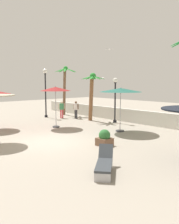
% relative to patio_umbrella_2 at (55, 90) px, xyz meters
% --- Properties ---
extents(ground_plane, '(56.00, 56.00, 0.00)m').
position_rel_patio_umbrella_2_xyz_m(ground_plane, '(3.31, -2.64, -2.74)').
color(ground_plane, '#9E9384').
extents(boundary_wall, '(25.20, 0.30, 1.07)m').
position_rel_patio_umbrella_2_xyz_m(boundary_wall, '(3.31, 5.79, -2.21)').
color(boundary_wall, silver).
rests_on(boundary_wall, ground_plane).
extents(patio_umbrella_2, '(2.21, 2.21, 3.00)m').
position_rel_patio_umbrella_2_xyz_m(patio_umbrella_2, '(0.00, 0.00, 0.00)').
color(patio_umbrella_2, '#333338').
rests_on(patio_umbrella_2, ground_plane).
extents(patio_umbrella_3, '(2.78, 2.78, 2.95)m').
position_rel_patio_umbrella_2_xyz_m(patio_umbrella_3, '(4.13, 2.30, -0.02)').
color(patio_umbrella_3, '#333338').
rests_on(patio_umbrella_3, ground_plane).
extents(palm_tree_0, '(1.99, 1.99, 4.04)m').
position_rel_patio_umbrella_2_xyz_m(palm_tree_0, '(-0.43, 3.94, -0.17)').
color(palm_tree_0, brown).
rests_on(palm_tree_0, ground_plane).
extents(palm_tree_2, '(2.15, 2.15, 4.83)m').
position_rel_patio_umbrella_2_xyz_m(palm_tree_2, '(-4.86, 4.39, 0.35)').
color(palm_tree_2, brown).
rests_on(palm_tree_2, ground_plane).
extents(lamp_post_0, '(0.39, 0.39, 3.61)m').
position_rel_patio_umbrella_2_xyz_m(lamp_post_0, '(1.53, 4.70, -0.43)').
color(lamp_post_0, black).
rests_on(lamp_post_0, ground_plane).
extents(lamp_post_2, '(0.44, 0.44, 4.48)m').
position_rel_patio_umbrella_2_xyz_m(lamp_post_2, '(-4.77, 2.12, 0.30)').
color(lamp_post_2, black).
rests_on(lamp_post_2, ground_plane).
extents(lounge_chair_0, '(1.64, 1.80, 0.84)m').
position_rel_patio_umbrella_2_xyz_m(lounge_chair_0, '(8.50, -3.65, -2.36)').
color(lounge_chair_0, '#B7B7BC').
rests_on(lounge_chair_0, ground_plane).
extents(guest_0, '(0.40, 0.48, 1.55)m').
position_rel_patio_umbrella_2_xyz_m(guest_0, '(-3.32, 2.88, -1.81)').
color(guest_0, '#D8333F').
rests_on(guest_0, ground_plane).
extents(guest_1, '(0.54, 0.34, 1.58)m').
position_rel_patio_umbrella_2_xyz_m(guest_1, '(-2.23, 3.66, -1.79)').
color(guest_1, '#26262D').
rests_on(guest_1, ground_plane).
extents(seagull_0, '(0.38, 1.00, 0.14)m').
position_rel_patio_umbrella_2_xyz_m(seagull_0, '(-2.77, 7.63, 0.93)').
color(seagull_0, white).
extents(seagull_1, '(0.95, 0.55, 0.14)m').
position_rel_patio_umbrella_2_xyz_m(seagull_1, '(-1.83, 7.54, 3.68)').
color(seagull_1, white).
extents(planter, '(0.70, 0.70, 0.85)m').
position_rel_patio_umbrella_2_xyz_m(planter, '(5.92, -1.01, -2.36)').
color(planter, brown).
rests_on(planter, ground_plane).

